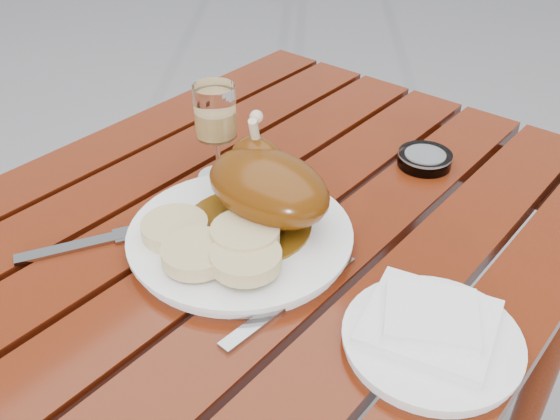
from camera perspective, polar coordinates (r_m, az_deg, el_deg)
The scene contains 10 objects.
table at distance 1.12m, azimuth -3.88°, elevation -18.29°, with size 0.80×1.20×0.75m, color #67220C.
dinner_plate at distance 0.84m, azimuth -3.64°, elevation -2.44°, with size 0.30×0.30×0.02m, color white.
roast_duck at distance 0.84m, azimuth -1.32°, elevation 2.32°, with size 0.19×0.18×0.13m.
bread_dumplings at distance 0.79m, azimuth -5.96°, elevation -3.03°, with size 0.21×0.15×0.03m.
wine_glass at distance 0.95m, azimuth -5.83°, elevation 6.95°, with size 0.07×0.07×0.16m, color #EEBF6C.
side_plate at distance 0.73m, azimuth 13.69°, elevation -11.52°, with size 0.20×0.20×0.02m, color white.
napkin at distance 0.73m, azimuth 13.52°, elevation -9.95°, with size 0.14×0.13×0.01m, color white.
ashtray at distance 1.04m, azimuth 13.09°, elevation 4.56°, with size 0.09×0.09×0.02m, color #B2B7BC.
fork at distance 0.88m, azimuth -18.09°, elevation -3.15°, with size 0.02×0.16×0.01m, color gray.
knife at distance 0.75m, azimuth 0.09°, elevation -8.71°, with size 0.02×0.19×0.01m, color gray.
Camera 1 is at (0.48, -0.47, 1.28)m, focal length 40.00 mm.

